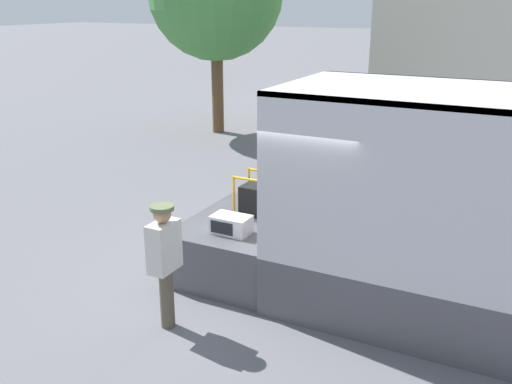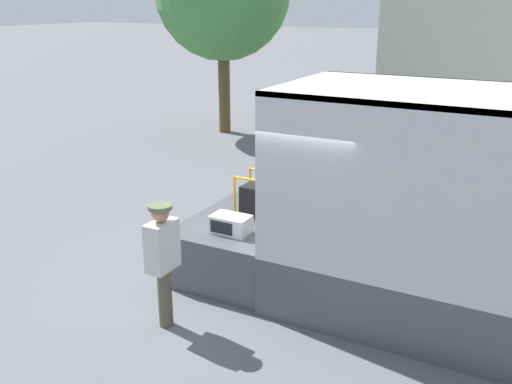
% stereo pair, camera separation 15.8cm
% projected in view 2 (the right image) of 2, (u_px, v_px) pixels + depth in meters
% --- Properties ---
extents(ground_plane, '(160.00, 160.00, 0.00)m').
position_uv_depth(ground_plane, '(291.00, 280.00, 8.53)').
color(ground_plane, slate).
extents(tailgate_deck, '(1.58, 2.16, 0.82)m').
position_uv_depth(tailgate_deck, '(245.00, 245.00, 8.75)').
color(tailgate_deck, '#4C4C51').
rests_on(tailgate_deck, ground).
extents(microwave, '(0.55, 0.36, 0.26)m').
position_uv_depth(microwave, '(231.00, 224.00, 8.09)').
color(microwave, white).
rests_on(microwave, tailgate_deck).
extents(portable_generator, '(0.69, 0.53, 0.64)m').
position_uv_depth(portable_generator, '(262.00, 200.00, 8.76)').
color(portable_generator, black).
rests_on(portable_generator, tailgate_deck).
extents(worker_person, '(0.30, 0.44, 1.65)m').
position_uv_depth(worker_person, '(163.00, 254.00, 7.03)').
color(worker_person, brown).
rests_on(worker_person, ground).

